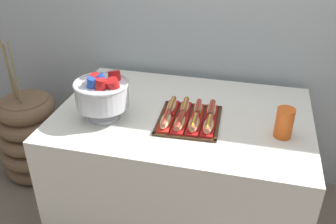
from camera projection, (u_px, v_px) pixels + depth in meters
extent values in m
plane|color=#7A6B5B|center=(181.00, 212.00, 2.48)|extent=(10.00, 10.00, 0.00)
cube|color=white|center=(182.00, 164.00, 2.28)|extent=(1.42, 0.97, 0.72)
cylinder|color=black|center=(117.00, 164.00, 2.89)|extent=(0.05, 0.05, 0.04)
cylinder|color=black|center=(271.00, 189.00, 2.65)|extent=(0.05, 0.05, 0.04)
cylinder|color=brown|center=(32.00, 136.00, 2.72)|extent=(0.32, 0.32, 0.61)
torus|color=brown|center=(38.00, 163.00, 2.84)|extent=(0.46, 0.46, 0.11)
torus|color=brown|center=(35.00, 150.00, 2.78)|extent=(0.48, 0.48, 0.11)
torus|color=brown|center=(32.00, 136.00, 2.72)|extent=(0.46, 0.46, 0.11)
torus|color=brown|center=(29.00, 122.00, 2.66)|extent=(0.43, 0.43, 0.11)
torus|color=brown|center=(25.00, 107.00, 2.60)|extent=(0.41, 0.41, 0.11)
cylinder|color=#937F56|center=(15.00, 74.00, 2.41)|extent=(0.03, 0.03, 0.43)
cylinder|color=#937F56|center=(9.00, 73.00, 2.46)|extent=(0.02, 0.01, 0.40)
cylinder|color=#937F56|center=(8.00, 66.00, 2.40)|extent=(0.07, 0.03, 0.52)
cylinder|color=#937F56|center=(6.00, 60.00, 2.39)|extent=(0.02, 0.08, 0.60)
cube|color=#472B19|center=(189.00, 121.00, 2.02)|extent=(0.35, 0.37, 0.01)
cube|color=#472B19|center=(184.00, 137.00, 1.87)|extent=(0.33, 0.03, 0.01)
cube|color=#472B19|center=(193.00, 105.00, 2.16)|extent=(0.33, 0.03, 0.01)
cube|color=#472B19|center=(161.00, 117.00, 2.04)|extent=(0.03, 0.36, 0.01)
cube|color=#472B19|center=(218.00, 123.00, 1.99)|extent=(0.03, 0.36, 0.01)
cube|color=red|center=(166.00, 124.00, 1.96)|extent=(0.07, 0.17, 0.02)
ellipsoid|color=beige|center=(166.00, 120.00, 1.95)|extent=(0.06, 0.16, 0.04)
cylinder|color=#A8563D|center=(166.00, 118.00, 1.94)|extent=(0.03, 0.15, 0.03)
cylinder|color=red|center=(166.00, 116.00, 1.94)|extent=(0.01, 0.13, 0.01)
cube|color=red|center=(180.00, 126.00, 1.95)|extent=(0.07, 0.18, 0.02)
ellipsoid|color=tan|center=(180.00, 123.00, 1.94)|extent=(0.05, 0.16, 0.04)
cylinder|color=brown|center=(180.00, 121.00, 1.93)|extent=(0.03, 0.17, 0.03)
cylinder|color=red|center=(180.00, 119.00, 1.93)|extent=(0.01, 0.14, 0.01)
cube|color=#B21414|center=(194.00, 127.00, 1.94)|extent=(0.07, 0.17, 0.02)
ellipsoid|color=tan|center=(194.00, 124.00, 1.92)|extent=(0.06, 0.16, 0.04)
cylinder|color=#9E4C38|center=(194.00, 122.00, 1.92)|extent=(0.03, 0.15, 0.03)
cylinder|color=yellow|center=(194.00, 120.00, 1.91)|extent=(0.01, 0.13, 0.01)
cube|color=#B21414|center=(208.00, 129.00, 1.92)|extent=(0.07, 0.17, 0.02)
ellipsoid|color=tan|center=(208.00, 125.00, 1.91)|extent=(0.05, 0.16, 0.04)
cylinder|color=#A8563D|center=(209.00, 123.00, 1.91)|extent=(0.03, 0.15, 0.03)
cylinder|color=yellow|center=(209.00, 121.00, 1.90)|extent=(0.01, 0.13, 0.01)
cube|color=red|center=(172.00, 109.00, 2.10)|extent=(0.07, 0.19, 0.02)
ellipsoid|color=beige|center=(172.00, 106.00, 2.09)|extent=(0.06, 0.17, 0.04)
cylinder|color=#9E4C38|center=(172.00, 104.00, 2.09)|extent=(0.03, 0.16, 0.03)
cylinder|color=yellow|center=(172.00, 102.00, 2.08)|extent=(0.01, 0.13, 0.01)
cube|color=red|center=(185.00, 110.00, 2.09)|extent=(0.07, 0.17, 0.02)
ellipsoid|color=beige|center=(185.00, 107.00, 2.08)|extent=(0.06, 0.16, 0.04)
cylinder|color=#A8563D|center=(185.00, 106.00, 2.07)|extent=(0.04, 0.16, 0.03)
cylinder|color=yellow|center=(185.00, 103.00, 2.07)|extent=(0.02, 0.13, 0.01)
cube|color=red|center=(198.00, 112.00, 2.08)|extent=(0.07, 0.16, 0.02)
ellipsoid|color=#E0BC7F|center=(198.00, 108.00, 2.06)|extent=(0.06, 0.15, 0.04)
cylinder|color=#A8563D|center=(198.00, 106.00, 2.06)|extent=(0.04, 0.14, 0.03)
cylinder|color=red|center=(198.00, 104.00, 2.05)|extent=(0.02, 0.11, 0.01)
cube|color=#B21414|center=(211.00, 113.00, 2.06)|extent=(0.07, 0.17, 0.02)
ellipsoid|color=#E0BC7F|center=(212.00, 110.00, 2.05)|extent=(0.06, 0.16, 0.04)
cylinder|color=#9E4C38|center=(212.00, 108.00, 2.05)|extent=(0.04, 0.15, 0.03)
cylinder|color=red|center=(212.00, 105.00, 2.04)|extent=(0.01, 0.12, 0.01)
cylinder|color=silver|center=(104.00, 116.00, 2.05)|extent=(0.18, 0.18, 0.02)
cone|color=silver|center=(104.00, 110.00, 2.03)|extent=(0.06, 0.06, 0.06)
cylinder|color=silver|center=(102.00, 94.00, 1.98)|extent=(0.29, 0.29, 0.13)
torus|color=silver|center=(101.00, 83.00, 1.95)|extent=(0.30, 0.30, 0.02)
cylinder|color=red|center=(115.00, 90.00, 1.92)|extent=(0.10, 0.11, 0.14)
cylinder|color=red|center=(115.00, 82.00, 2.00)|extent=(0.11, 0.11, 0.14)
cylinder|color=#1E47B2|center=(101.00, 86.00, 1.96)|extent=(0.11, 0.08, 0.14)
cylinder|color=red|center=(96.00, 85.00, 1.97)|extent=(0.08, 0.07, 0.13)
cylinder|color=#1E47B2|center=(93.00, 89.00, 1.93)|extent=(0.11, 0.10, 0.13)
cylinder|color=red|center=(101.00, 91.00, 1.91)|extent=(0.10, 0.11, 0.13)
cylinder|color=#EA5B19|center=(284.00, 126.00, 1.87)|extent=(0.09, 0.09, 0.12)
cylinder|color=#EA5B19|center=(284.00, 123.00, 1.86)|extent=(0.09, 0.09, 0.12)
cylinder|color=#EA5B19|center=(285.00, 119.00, 1.84)|extent=(0.09, 0.09, 0.12)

